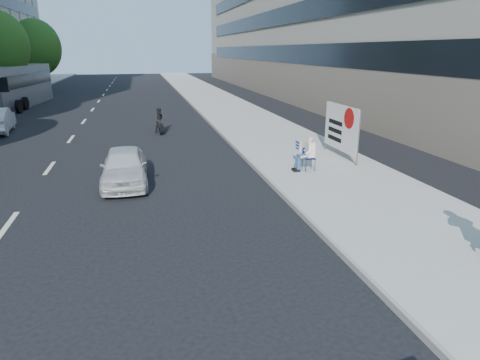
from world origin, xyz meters
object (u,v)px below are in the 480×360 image
object	(u,v)px
white_sedan_near	(124,166)
motorcycle	(160,122)
seated_protester	(306,152)
bus	(14,86)
protest_banner	(341,128)

from	to	relation	value
white_sedan_near	motorcycle	size ratio (longest dim) A/B	1.86
seated_protester	bus	size ratio (longest dim) A/B	0.11
protest_banner	bus	distance (m)	29.39
protest_banner	seated_protester	bearing A→B (deg)	-142.54
seated_protester	white_sedan_near	xyz separation A→B (m)	(-6.63, 0.22, -0.22)
seated_protester	white_sedan_near	distance (m)	6.63
seated_protester	protest_banner	size ratio (longest dim) A/B	0.43
motorcycle	bus	xyz separation A→B (m)	(-11.09, 14.89, 1.00)
motorcycle	bus	size ratio (longest dim) A/B	0.17
seated_protester	white_sedan_near	world-z (taller)	seated_protester
seated_protester	motorcycle	xyz separation A→B (m)	(-4.91, 9.86, -0.24)
protest_banner	motorcycle	world-z (taller)	protest_banner
white_sedan_near	bus	world-z (taller)	bus
protest_banner	motorcycle	size ratio (longest dim) A/B	1.50
bus	white_sedan_near	bearing A→B (deg)	-63.43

